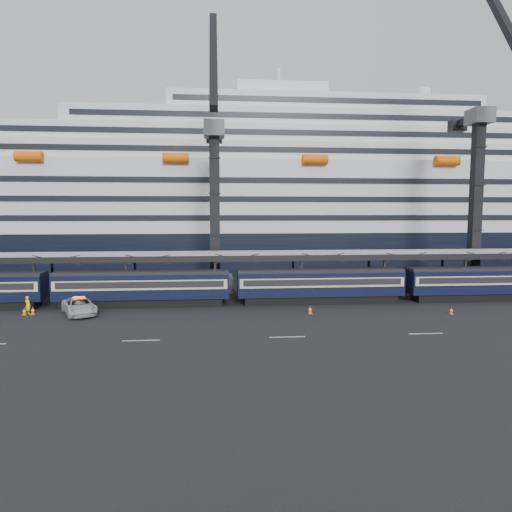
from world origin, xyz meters
name	(u,v)px	position (x,y,z in m)	size (l,w,h in m)	color
ground	(427,322)	(0.00, 0.00, 0.00)	(260.00, 260.00, 0.00)	black
train	(349,284)	(-4.65, 10.00, 2.20)	(133.05, 3.00, 4.05)	black
canopy	(377,254)	(0.00, 14.00, 5.25)	(130.00, 6.25, 5.53)	gray
cruise_ship	(314,202)	(-1.08, 45.99, 12.34)	(214.09, 28.84, 34.00)	black
crane_dark_near	(215,200)	(-20.00, 18.59, 11.93)	(4.50, 17.75, 35.08)	#474A4E
crane_dark_mid	(478,190)	(15.00, 17.59, 13.36)	(4.50, 18.24, 39.64)	#474A4E
pickup_truck	(79,306)	(-33.83, 6.32, 0.83)	(2.77, 6.00, 1.67)	#B6B7BD
worker	(28,305)	(-39.15, 6.99, 0.92)	(0.67, 0.44, 1.84)	#F9EE0D
traffic_cone_a	(33,310)	(-38.53, 6.61, 0.42)	(0.43, 0.43, 0.85)	#FB5F07
traffic_cone_b	(24,311)	(-39.32, 6.50, 0.39)	(0.40, 0.40, 0.79)	#FB5F07
traffic_cone_c	(310,310)	(-10.29, 4.57, 0.42)	(0.43, 0.43, 0.85)	#FB5F07
traffic_cone_d	(451,310)	(4.07, 3.07, 0.38)	(0.38, 0.38, 0.76)	#FB5F07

